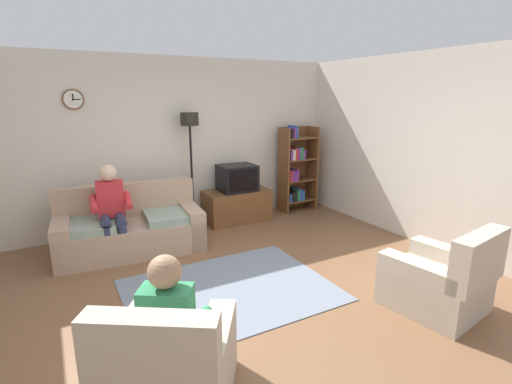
{
  "coord_description": "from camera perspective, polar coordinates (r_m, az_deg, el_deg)",
  "views": [
    {
      "loc": [
        -1.81,
        -3.36,
        2.1
      ],
      "look_at": [
        0.44,
        0.73,
        0.91
      ],
      "focal_mm": 26.55,
      "sensor_mm": 36.0,
      "label": 1
    }
  ],
  "objects": [
    {
      "name": "armchair_near_window",
      "position": [
        2.91,
        -12.72,
        -24.52
      ],
      "size": [
        1.15,
        1.17,
        0.9
      ],
      "color": "#BCAD99",
      "rests_on": "ground_plane"
    },
    {
      "name": "ground_plane",
      "position": [
        4.36,
        -0.49,
        -14.49
      ],
      "size": [
        12.0,
        12.0,
        0.0
      ],
      "primitive_type": "plane",
      "color": "brown"
    },
    {
      "name": "tv_stand",
      "position": [
        6.5,
        -2.89,
        -2.06
      ],
      "size": [
        1.1,
        0.56,
        0.54
      ],
      "color": "brown",
      "rests_on": "ground_plane"
    },
    {
      "name": "back_wall_assembly",
      "position": [
        6.33,
        -12.12,
        7.2
      ],
      "size": [
        6.2,
        0.17,
        2.7
      ],
      "color": "silver",
      "rests_on": "ground_plane"
    },
    {
      "name": "person_in_left_armchair",
      "position": [
        2.8,
        -12.56,
        -18.35
      ],
      "size": [
        0.61,
        0.64,
        1.12
      ],
      "color": "#338C59",
      "rests_on": "ground_plane"
    },
    {
      "name": "person_on_couch",
      "position": [
        5.27,
        -20.96,
        -2.08
      ],
      "size": [
        0.54,
        0.56,
        1.24
      ],
      "color": "red",
      "rests_on": "ground_plane"
    },
    {
      "name": "right_wall",
      "position": [
        5.8,
        25.32,
        5.52
      ],
      "size": [
        0.12,
        5.8,
        2.7
      ],
      "primitive_type": "cube",
      "color": "silver",
      "rests_on": "ground_plane"
    },
    {
      "name": "tv",
      "position": [
        6.36,
        -2.85,
        2.13
      ],
      "size": [
        0.6,
        0.49,
        0.44
      ],
      "color": "black",
      "rests_on": "tv_stand"
    },
    {
      "name": "area_rug",
      "position": [
        4.35,
        -3.92,
        -14.51
      ],
      "size": [
        2.2,
        1.7,
        0.01
      ],
      "primitive_type": "cube",
      "color": "slate",
      "rests_on": "ground_plane"
    },
    {
      "name": "armchair_near_bookshelf",
      "position": [
        4.3,
        25.87,
        -12.12
      ],
      "size": [
        0.93,
        0.99,
        0.9
      ],
      "color": "#BCAD99",
      "rests_on": "ground_plane"
    },
    {
      "name": "floor_lamp",
      "position": [
        6.08,
        -9.87,
        7.96
      ],
      "size": [
        0.28,
        0.28,
        1.85
      ],
      "color": "black",
      "rests_on": "ground_plane"
    },
    {
      "name": "couch",
      "position": [
        5.52,
        -18.39,
        -5.34
      ],
      "size": [
        1.97,
        1.04,
        0.9
      ],
      "color": "tan",
      "rests_on": "ground_plane"
    },
    {
      "name": "bookshelf",
      "position": [
        7.05,
        5.95,
        3.46
      ],
      "size": [
        0.68,
        0.36,
        1.59
      ],
      "color": "brown",
      "rests_on": "ground_plane"
    }
  ]
}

